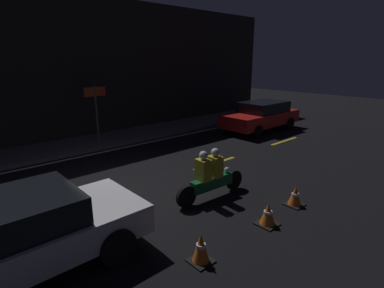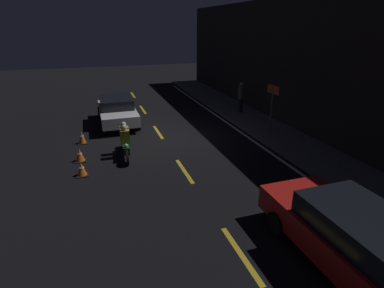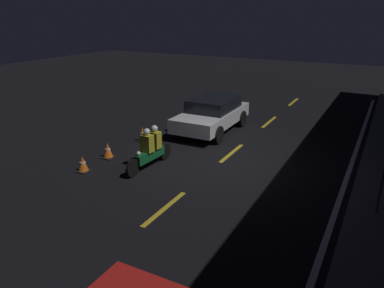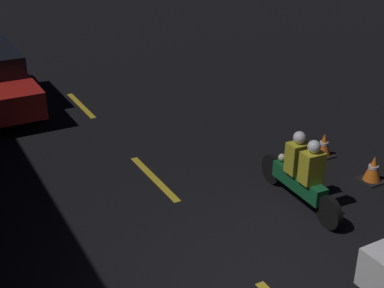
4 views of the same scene
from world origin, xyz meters
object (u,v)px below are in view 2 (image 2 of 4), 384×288
Objects in this scene: pedestrian at (241,97)px; shop_sign at (273,100)px; sedan_white at (117,110)px; traffic_cone_near at (82,137)px; traffic_cone_mid at (80,155)px; motorcycle at (125,141)px; traffic_cone_far at (82,169)px; taxi_red at (354,238)px.

shop_sign is at bearing -7.51° from pedestrian.
traffic_cone_near is (2.49, -1.80, -0.48)m from sedan_white.
sedan_white is 4.87m from traffic_cone_mid.
traffic_cone_near is 0.33× the size of pedestrian.
motorcycle is at bearing 90.59° from traffic_cone_mid.
shop_sign is at bearing 89.84° from traffic_cone_mid.
pedestrian is at bearing 86.35° from sedan_white.
traffic_cone_far is at bearing -81.35° from shop_sign.
pedestrian is 4.20m from shop_sign.
motorcycle is at bearing 127.75° from traffic_cone_far.
sedan_white reaches higher than traffic_cone_far.
taxi_red is 8.61m from motorcycle.
traffic_cone_mid is 8.56m from shop_sign.
sedan_white is 7.10m from pedestrian.
traffic_cone_mid is (1.97, -0.06, -0.03)m from traffic_cone_near.
shop_sign reaches higher than traffic_cone_mid.
traffic_cone_near is 1.15× the size of traffic_cone_far.
taxi_red is at bearing 16.99° from sedan_white.
traffic_cone_mid is 0.22× the size of shop_sign.
traffic_cone_far is (1.31, -1.69, -0.39)m from motorcycle.
sedan_white is at bearing 157.30° from traffic_cone_mid.
traffic_cone_far is (-6.37, -5.60, -0.52)m from taxi_red.
sedan_white is 8.26× the size of traffic_cone_far.
motorcycle reaches higher than traffic_cone_near.
traffic_cone_far is at bearing 0.32° from traffic_cone_near.
traffic_cone_mid is at bearing -23.16° from sedan_white.
pedestrian is at bearing 114.45° from traffic_cone_mid.
taxi_red is 9.55m from traffic_cone_mid.
sedan_white is 12.71m from taxi_red.
traffic_cone_near is 1.11× the size of traffic_cone_mid.
traffic_cone_far is at bearing 41.20° from taxi_red.
sedan_white is at bearing -93.18° from pedestrian.
shop_sign is (-7.64, 2.73, 1.06)m from taxi_red.
traffic_cone_far is 8.57m from shop_sign.
traffic_cone_near is at bearing 178.13° from traffic_cone_mid.
taxi_red is 8.70× the size of traffic_cone_mid.
motorcycle is 1.28× the size of pedestrian.
motorcycle is at bearing 41.16° from traffic_cone_near.
traffic_cone_near is at bearing -36.37° from sedan_white.
traffic_cone_mid is 1.29m from traffic_cone_far.
taxi_red is at bearing -19.70° from shop_sign.
shop_sign reaches higher than pedestrian.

